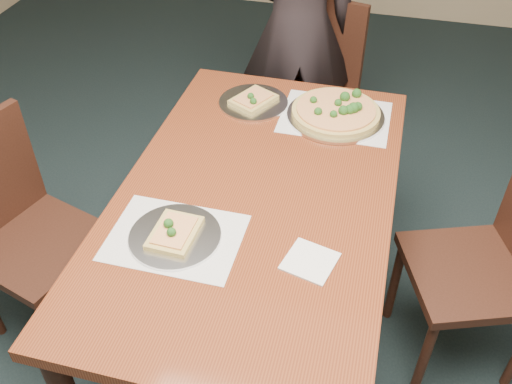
% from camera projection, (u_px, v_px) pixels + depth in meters
% --- Properties ---
extents(dining_table, '(0.90, 1.50, 0.75)m').
position_uv_depth(dining_table, '(256.00, 212.00, 1.95)').
color(dining_table, '#582311').
rests_on(dining_table, ground).
extents(chair_far, '(0.51, 0.51, 0.91)m').
position_uv_depth(chair_far, '(313.00, 81.00, 2.91)').
color(chair_far, black).
rests_on(chair_far, ground).
extents(chair_left, '(0.52, 0.52, 0.91)m').
position_uv_depth(chair_left, '(20.00, 225.00, 2.11)').
color(chair_left, black).
rests_on(chair_left, ground).
extents(chair_right, '(0.54, 0.54, 0.91)m').
position_uv_depth(chair_right, '(496.00, 259.00, 1.98)').
color(chair_right, black).
rests_on(chair_right, ground).
extents(diner, '(0.66, 0.53, 1.59)m').
position_uv_depth(diner, '(297.00, 27.00, 2.74)').
color(diner, black).
rests_on(diner, ground).
extents(placemat_main, '(0.42, 0.32, 0.00)m').
position_uv_depth(placemat_main, '(335.00, 117.00, 2.23)').
color(placemat_main, white).
rests_on(placemat_main, dining_table).
extents(placemat_near, '(0.40, 0.30, 0.00)m').
position_uv_depth(placemat_near, '(175.00, 237.00, 1.73)').
color(placemat_near, white).
rests_on(placemat_near, dining_table).
extents(pizza_pan, '(0.38, 0.38, 0.07)m').
position_uv_depth(pizza_pan, '(337.00, 112.00, 2.22)').
color(pizza_pan, silver).
rests_on(pizza_pan, dining_table).
extents(slice_plate_near, '(0.28, 0.28, 0.06)m').
position_uv_depth(slice_plate_near, '(175.00, 234.00, 1.72)').
color(slice_plate_near, silver).
rests_on(slice_plate_near, dining_table).
extents(slice_plate_far, '(0.28, 0.28, 0.05)m').
position_uv_depth(slice_plate_far, '(253.00, 101.00, 2.30)').
color(slice_plate_far, silver).
rests_on(slice_plate_far, dining_table).
extents(napkin, '(0.17, 0.17, 0.01)m').
position_uv_depth(napkin, '(310.00, 261.00, 1.65)').
color(napkin, white).
rests_on(napkin, dining_table).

